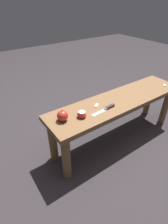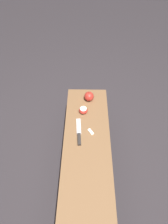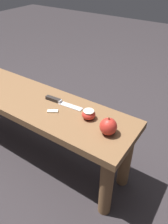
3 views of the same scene
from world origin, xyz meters
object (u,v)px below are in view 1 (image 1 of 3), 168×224
Objects in this scene: knife at (107,108)px; apple_cut at (82,114)px; apple_whole at (63,116)px; wooden_bench at (118,107)px.

apple_cut is at bearing -11.14° from knife.
apple_whole is 1.33× the size of apple_cut.
apple_whole is at bearing 161.52° from apple_cut.
wooden_bench is at bearing -1.58° from apple_whole.
apple_cut is at bearing -175.93° from wooden_bench.
apple_cut is at bearing -18.48° from apple_whole.
knife is at bearing -7.21° from apple_cut.
wooden_bench is at bearing 4.07° from apple_cut.
apple_whole is 0.14m from apple_cut.
wooden_bench is 14.90× the size of apple_whole.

